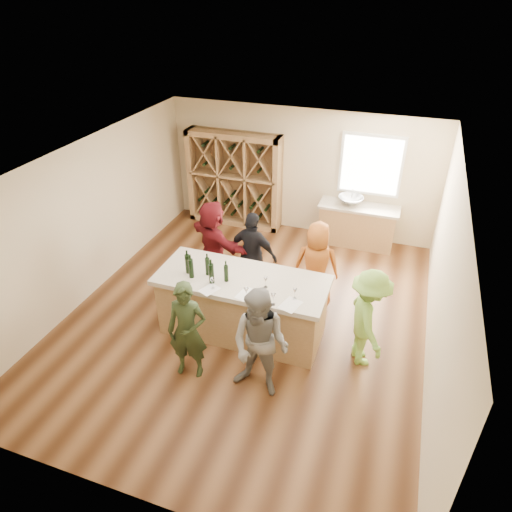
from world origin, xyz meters
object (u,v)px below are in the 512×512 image
(wine_rack, at_px, (234,180))
(person_far_right, at_px, (316,265))
(wine_bottle_a, at_px, (188,264))
(sink, at_px, (351,201))
(tasting_counter_base, at_px, (242,307))
(wine_bottle_d, at_px, (211,274))
(person_far_left, at_px, (214,243))
(wine_bottle_e, at_px, (226,273))
(person_near_left, at_px, (187,331))
(person_far_mid, at_px, (253,254))
(wine_bottle_c, at_px, (208,266))
(person_server, at_px, (368,319))
(person_near_right, at_px, (260,344))
(wine_bottle_b, at_px, (191,268))

(wine_rack, relative_size, person_far_right, 1.35)
(wine_bottle_a, relative_size, person_far_right, 0.20)
(sink, height_order, tasting_counter_base, sink)
(wine_bottle_d, distance_m, person_far_left, 1.70)
(wine_bottle_e, bearing_deg, person_far_left, 121.26)
(person_near_left, height_order, person_far_left, person_far_left)
(wine_bottle_d, distance_m, person_far_mid, 1.48)
(wine_bottle_c, height_order, person_near_left, person_near_left)
(wine_bottle_d, bearing_deg, person_server, 6.02)
(wine_bottle_c, relative_size, person_near_right, 0.17)
(person_near_left, distance_m, person_near_right, 1.10)
(sink, bearing_deg, wine_bottle_d, -111.59)
(wine_bottle_d, xyz_separation_m, person_far_right, (1.34, 1.41, -0.43))
(wine_bottle_a, distance_m, person_near_right, 1.86)
(person_near_right, bearing_deg, wine_bottle_a, 154.54)
(person_far_right, bearing_deg, wine_bottle_c, 30.23)
(wine_bottle_b, relative_size, wine_bottle_d, 0.97)
(tasting_counter_base, relative_size, person_server, 1.60)
(wine_rack, bearing_deg, person_near_right, -64.71)
(wine_bottle_a, xyz_separation_m, person_far_mid, (0.64, 1.28, -0.43))
(person_far_mid, bearing_deg, wine_bottle_b, 77.94)
(wine_bottle_a, xyz_separation_m, person_near_right, (1.54, -0.97, -0.38))
(wine_rack, xyz_separation_m, person_near_right, (2.25, -4.76, -0.24))
(wine_bottle_a, bearing_deg, wine_bottle_c, 10.25)
(wine_bottle_a, bearing_deg, person_far_right, 35.24)
(wine_bottle_c, relative_size, person_far_right, 0.18)
(wine_bottle_c, height_order, person_near_right, person_near_right)
(wine_rack, relative_size, person_server, 1.35)
(wine_bottle_e, relative_size, person_near_right, 0.16)
(sink, xyz_separation_m, person_far_right, (-0.18, -2.44, -0.20))
(wine_bottle_e, bearing_deg, tasting_counter_base, 36.08)
(sink, xyz_separation_m, wine_bottle_c, (-1.67, -3.66, 0.22))
(wine_bottle_e, relative_size, person_far_mid, 0.17)
(tasting_counter_base, xyz_separation_m, person_near_right, (0.68, -1.10, 0.36))
(wine_rack, distance_m, wine_bottle_c, 3.88)
(wine_rack, distance_m, wine_bottle_b, 3.98)
(sink, relative_size, tasting_counter_base, 0.21)
(wine_bottle_b, distance_m, wine_bottle_d, 0.36)
(wine_bottle_a, distance_m, person_near_left, 1.17)
(wine_bottle_a, height_order, wine_bottle_c, wine_bottle_a)
(tasting_counter_base, relative_size, wine_bottle_b, 7.98)
(wine_bottle_c, xyz_separation_m, person_far_right, (1.49, 1.22, -0.41))
(person_near_left, xyz_separation_m, person_far_mid, (0.19, 2.26, 0.02))
(person_server, bearing_deg, wine_rack, 20.55)
(person_near_left, bearing_deg, wine_bottle_c, 87.70)
(tasting_counter_base, height_order, person_near_right, person_near_right)
(sink, relative_size, wine_bottle_d, 1.62)
(sink, distance_m, wine_bottle_e, 3.97)
(wine_rack, relative_size, wine_bottle_a, 6.73)
(person_server, bearing_deg, person_far_left, 43.90)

